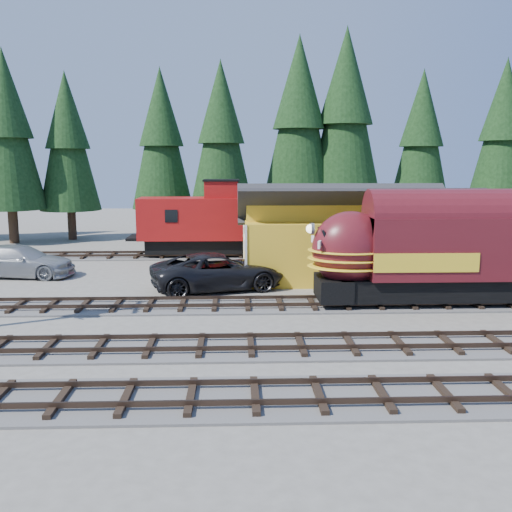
{
  "coord_description": "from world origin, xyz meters",
  "views": [
    {
      "loc": [
        -6.51,
        -21.64,
        6.64
      ],
      "look_at": [
        -5.6,
        4.0,
        2.36
      ],
      "focal_mm": 40.0,
      "sensor_mm": 36.0,
      "label": 1
    }
  ],
  "objects_px": {
    "depot": "(350,226)",
    "pickup_truck_b": "(20,261)",
    "caboose": "(209,222)",
    "locomotive": "(463,254)",
    "pickup_truck_a": "(218,271)"
  },
  "relations": [
    {
      "from": "depot",
      "to": "caboose",
      "type": "height_order",
      "value": "depot"
    },
    {
      "from": "depot",
      "to": "caboose",
      "type": "relative_size",
      "value": 1.34
    },
    {
      "from": "caboose",
      "to": "pickup_truck_a",
      "type": "height_order",
      "value": "caboose"
    },
    {
      "from": "depot",
      "to": "caboose",
      "type": "xyz_separation_m",
      "value": [
        -8.4,
        7.5,
        -0.49
      ]
    },
    {
      "from": "locomotive",
      "to": "pickup_truck_b",
      "type": "bearing_deg",
      "value": 162.38
    },
    {
      "from": "depot",
      "to": "pickup_truck_a",
      "type": "height_order",
      "value": "depot"
    },
    {
      "from": "depot",
      "to": "pickup_truck_a",
      "type": "xyz_separation_m",
      "value": [
        -7.46,
        -2.94,
        -2.0
      ]
    },
    {
      "from": "caboose",
      "to": "depot",
      "type": "bearing_deg",
      "value": -41.77
    },
    {
      "from": "depot",
      "to": "locomotive",
      "type": "relative_size",
      "value": 0.86
    },
    {
      "from": "depot",
      "to": "pickup_truck_b",
      "type": "relative_size",
      "value": 2.03
    },
    {
      "from": "pickup_truck_a",
      "to": "pickup_truck_b",
      "type": "bearing_deg",
      "value": 55.38
    },
    {
      "from": "pickup_truck_a",
      "to": "pickup_truck_b",
      "type": "height_order",
      "value": "pickup_truck_a"
    },
    {
      "from": "locomotive",
      "to": "caboose",
      "type": "xyz_separation_m",
      "value": [
        -12.4,
        14.0,
        0.07
      ]
    },
    {
      "from": "pickup_truck_a",
      "to": "pickup_truck_b",
      "type": "distance_m",
      "value": 12.19
    },
    {
      "from": "pickup_truck_a",
      "to": "depot",
      "type": "bearing_deg",
      "value": -85.13
    }
  ]
}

